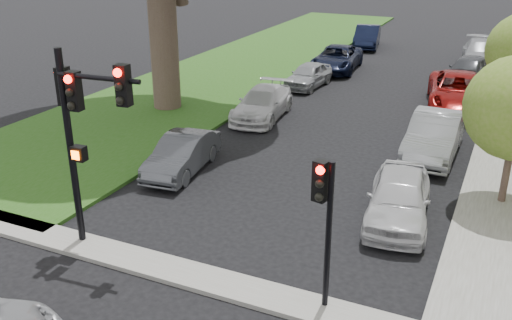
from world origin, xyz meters
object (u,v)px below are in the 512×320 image
at_px(car_parked_9, 367,37).
at_px(car_parked_2, 459,92).
at_px(traffic_signal_secondary, 324,209).
at_px(car_parked_8, 337,58).
at_px(car_parked_6, 263,103).
at_px(car_parked_1, 434,136).
at_px(car_parked_0, 399,197).
at_px(car_parked_7, 308,75).
at_px(traffic_signal_main, 80,116).
at_px(car_parked_5, 182,154).
at_px(car_parked_4, 480,53).
at_px(car_parked_3, 468,70).

bearing_deg(car_parked_9, car_parked_2, -68.71).
xyz_separation_m(traffic_signal_secondary, car_parked_8, (-6.47, 21.91, -1.75)).
distance_m(car_parked_6, car_parked_8, 10.07).
bearing_deg(car_parked_1, car_parked_0, -91.11).
bearing_deg(car_parked_2, car_parked_7, 165.76).
relative_size(traffic_signal_secondary, car_parked_9, 0.78).
bearing_deg(traffic_signal_main, car_parked_9, 90.81).
bearing_deg(car_parked_9, car_parked_1, -78.45).
xyz_separation_m(car_parked_1, car_parked_5, (-7.56, -5.13, -0.15)).
xyz_separation_m(car_parked_1, car_parked_2, (0.09, 6.58, 0.01)).
relative_size(car_parked_6, car_parked_8, 0.90).
distance_m(traffic_signal_secondary, car_parked_6, 13.73).
height_order(car_parked_7, car_parked_8, car_parked_8).
relative_size(car_parked_5, car_parked_9, 0.86).
distance_m(traffic_signal_main, car_parked_7, 17.85).
distance_m(car_parked_4, car_parked_5, 23.12).
relative_size(car_parked_6, car_parked_9, 1.01).
bearing_deg(car_parked_6, car_parked_5, -96.04).
height_order(car_parked_6, car_parked_7, car_parked_6).
height_order(car_parked_0, car_parked_8, car_parked_0).
distance_m(car_parked_1, car_parked_2, 6.58).
height_order(car_parked_3, car_parked_4, car_parked_3).
bearing_deg(car_parked_7, car_parked_8, 90.96).
relative_size(car_parked_1, car_parked_4, 0.95).
relative_size(traffic_signal_secondary, car_parked_0, 0.83).
xyz_separation_m(traffic_signal_main, car_parked_4, (7.25, 26.96, -2.86)).
distance_m(traffic_signal_main, car_parked_1, 12.80).
distance_m(car_parked_7, car_parked_8, 4.28).
bearing_deg(car_parked_2, car_parked_3, 81.80).
relative_size(car_parked_3, car_parked_4, 0.88).
xyz_separation_m(car_parked_5, car_parked_7, (0.06, 12.41, -0.00)).
bearing_deg(traffic_signal_main, car_parked_6, 92.33).
xyz_separation_m(car_parked_8, car_parked_9, (-0.18, 7.58, 0.04)).
height_order(car_parked_0, car_parked_4, car_parked_4).
relative_size(car_parked_4, car_parked_6, 1.11).
relative_size(traffic_signal_secondary, car_parked_3, 0.79).
relative_size(car_parked_2, car_parked_5, 1.48).
distance_m(car_parked_5, car_parked_7, 12.41).
height_order(traffic_signal_secondary, car_parked_5, traffic_signal_secondary).
height_order(traffic_signal_secondary, car_parked_7, traffic_signal_secondary).
height_order(traffic_signal_main, car_parked_2, traffic_signal_main).
xyz_separation_m(traffic_signal_main, car_parked_9, (-0.42, 29.44, -2.85)).
bearing_deg(traffic_signal_main, car_parked_3, 72.00).
distance_m(traffic_signal_secondary, car_parked_4, 27.08).
relative_size(car_parked_8, car_parked_9, 1.12).
bearing_deg(traffic_signal_secondary, car_parked_6, 119.55).
height_order(car_parked_1, car_parked_4, car_parked_1).
height_order(traffic_signal_secondary, car_parked_0, traffic_signal_secondary).
height_order(car_parked_0, car_parked_2, car_parked_2).
xyz_separation_m(car_parked_0, car_parked_1, (0.12, 5.55, 0.07)).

